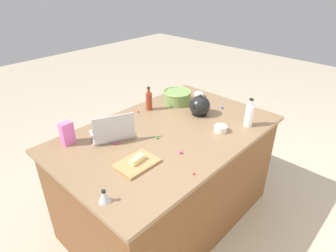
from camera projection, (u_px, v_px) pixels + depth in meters
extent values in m
plane|color=#B7A88E|center=(168.00, 214.00, 2.68)|extent=(12.00, 12.00, 0.00)
cube|color=brown|center=(168.00, 178.00, 2.47)|extent=(1.70, 1.06, 0.87)
cube|color=#846647|center=(168.00, 133.00, 2.25)|extent=(1.76, 1.12, 0.03)
cube|color=#B7B7BC|center=(112.00, 134.00, 2.19)|extent=(0.37, 0.33, 0.02)
cube|color=black|center=(112.00, 132.00, 2.20)|extent=(0.31, 0.25, 0.00)
cube|color=#B7B7BC|center=(114.00, 128.00, 2.05)|extent=(0.28, 0.13, 0.20)
cube|color=#333842|center=(114.00, 128.00, 2.05)|extent=(0.25, 0.11, 0.18)
cylinder|color=#72934C|center=(177.00, 97.00, 2.70)|extent=(0.26, 0.26, 0.11)
cylinder|color=black|center=(177.00, 97.00, 2.70)|extent=(0.21, 0.21, 0.10)
torus|color=#72934C|center=(177.00, 92.00, 2.67)|extent=(0.27, 0.27, 0.02)
cylinder|color=white|center=(249.00, 116.00, 2.29)|extent=(0.07, 0.07, 0.18)
cylinder|color=white|center=(251.00, 103.00, 2.23)|extent=(0.03, 0.03, 0.05)
cylinder|color=black|center=(252.00, 100.00, 2.22)|extent=(0.03, 0.03, 0.01)
cylinder|color=maroon|center=(149.00, 101.00, 2.55)|extent=(0.06, 0.06, 0.16)
cylinder|color=maroon|center=(149.00, 91.00, 2.50)|extent=(0.02, 0.02, 0.05)
cylinder|color=black|center=(149.00, 88.00, 2.49)|extent=(0.03, 0.03, 0.01)
cylinder|color=black|center=(199.00, 114.00, 2.50)|extent=(0.13, 0.13, 0.01)
sphere|color=black|center=(200.00, 106.00, 2.47)|extent=(0.18, 0.18, 0.18)
cone|color=black|center=(194.00, 107.00, 2.40)|extent=(0.08, 0.03, 0.07)
sphere|color=black|center=(200.00, 96.00, 2.42)|extent=(0.02, 0.02, 0.02)
cube|color=#AD7F4C|center=(137.00, 163.00, 1.86)|extent=(0.27, 0.19, 0.02)
cube|color=#F4E58C|center=(137.00, 160.00, 1.85)|extent=(0.11, 0.05, 0.04)
cylinder|color=beige|center=(221.00, 129.00, 2.23)|extent=(0.10, 0.10, 0.05)
cylinder|color=white|center=(199.00, 95.00, 2.84)|extent=(0.08, 0.08, 0.04)
cone|color=#B2B2B7|center=(104.00, 196.00, 1.56)|extent=(0.07, 0.07, 0.07)
cylinder|color=black|center=(104.00, 191.00, 1.54)|extent=(0.02, 0.02, 0.01)
cube|color=pink|center=(67.00, 133.00, 2.05)|extent=(0.09, 0.06, 0.17)
sphere|color=#CC3399|center=(115.00, 143.00, 2.08)|extent=(0.02, 0.02, 0.02)
sphere|color=#CC3399|center=(118.00, 143.00, 2.08)|extent=(0.02, 0.02, 0.02)
sphere|color=blue|center=(222.00, 107.00, 2.61)|extent=(0.02, 0.02, 0.02)
sphere|color=yellow|center=(189.00, 105.00, 2.66)|extent=(0.02, 0.02, 0.02)
sphere|color=red|center=(194.00, 174.00, 1.77)|extent=(0.01, 0.01, 0.01)
sphere|color=red|center=(138.00, 112.00, 2.54)|extent=(0.02, 0.02, 0.02)
sphere|color=green|center=(157.00, 138.00, 2.14)|extent=(0.02, 0.02, 0.02)
sphere|color=#CC3399|center=(181.00, 152.00, 1.97)|extent=(0.02, 0.02, 0.02)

